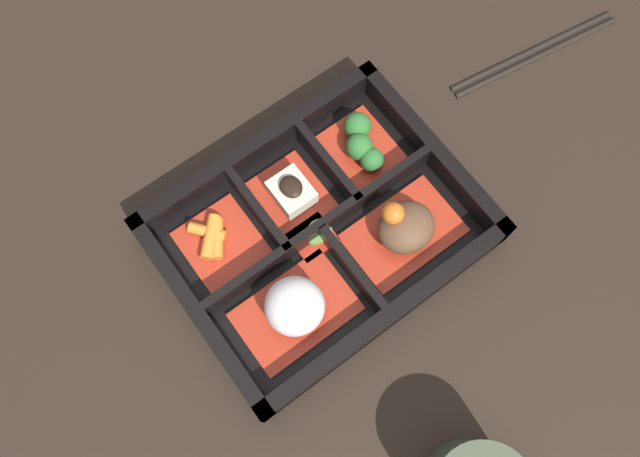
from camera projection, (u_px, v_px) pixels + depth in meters
name	position (u px, v px, depth m)	size (l,w,h in m)	color
ground_plane	(320.00, 237.00, 0.60)	(3.00, 3.00, 0.00)	black
bento_base	(320.00, 235.00, 0.60)	(0.28, 0.22, 0.01)	black
bento_rim	(319.00, 229.00, 0.59)	(0.28, 0.22, 0.04)	black
bowl_stew	(404.00, 228.00, 0.58)	(0.11, 0.07, 0.05)	#B22D19
bowl_rice	(295.00, 307.00, 0.55)	(0.11, 0.07, 0.05)	#B22D19
bowl_greens	(362.00, 144.00, 0.61)	(0.06, 0.08, 0.03)	#B22D19
bowl_tofu	(295.00, 192.00, 0.60)	(0.06, 0.08, 0.03)	#B22D19
bowl_carrots	(218.00, 241.00, 0.59)	(0.07, 0.08, 0.02)	#B22D19
bowl_pickles	(315.00, 237.00, 0.59)	(0.04, 0.04, 0.01)	#B22D19
chopsticks	(535.00, 52.00, 0.67)	(0.20, 0.05, 0.01)	black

